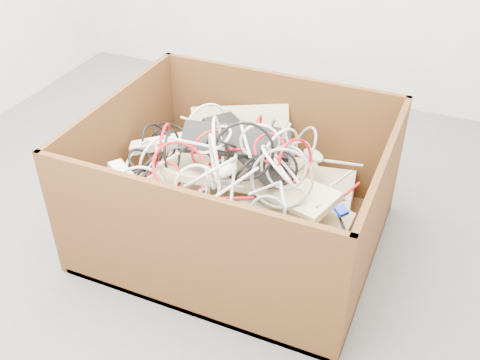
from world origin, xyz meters
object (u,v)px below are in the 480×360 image
at_px(cardboard_box, 235,210).
at_px(power_strip_left, 164,143).
at_px(vga_plug, 341,211).
at_px(power_strip_right, 133,187).

xyz_separation_m(cardboard_box, power_strip_left, (-0.37, 0.06, 0.21)).
bearing_deg(vga_plug, power_strip_left, -148.27).
relative_size(power_strip_right, vga_plug, 6.87).
relative_size(power_strip_left, power_strip_right, 1.00).
bearing_deg(power_strip_right, cardboard_box, 67.92).
xyz_separation_m(cardboard_box, vga_plug, (0.47, -0.07, 0.19)).
bearing_deg(cardboard_box, vga_plug, -8.20).
bearing_deg(power_strip_left, vga_plug, -25.61).
distance_m(power_strip_left, power_strip_right, 0.33).
relative_size(cardboard_box, power_strip_left, 3.82).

